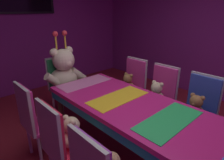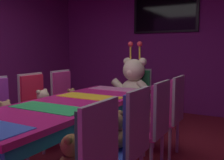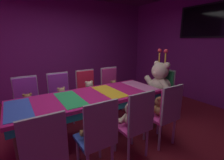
% 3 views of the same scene
% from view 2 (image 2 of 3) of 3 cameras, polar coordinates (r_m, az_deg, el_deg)
% --- Properties ---
extents(wall_back, '(5.20, 0.12, 2.80)m').
position_cam_2_polar(wall_back, '(5.62, 11.74, 7.56)').
color(wall_back, '#721E72').
rests_on(wall_back, ground_plane).
extents(banquet_table, '(0.90, 2.43, 0.75)m').
position_cam_2_polar(banquet_table, '(2.82, -8.90, -6.48)').
color(banquet_table, '#C61E72').
rests_on(banquet_table, ground_plane).
extents(teddy_left_1, '(0.23, 0.29, 0.28)m').
position_cam_2_polar(teddy_left_1, '(3.13, -22.38, -7.06)').
color(teddy_left_1, tan).
rests_on(teddy_left_1, chair_left_1).
extents(chair_left_2, '(0.42, 0.41, 0.98)m').
position_cam_2_polar(chair_left_2, '(3.60, -16.55, -4.80)').
color(chair_left_2, red).
rests_on(chair_left_2, ground_plane).
extents(teddy_left_2, '(0.27, 0.35, 0.33)m').
position_cam_2_polar(teddy_left_2, '(3.49, -14.87, -5.05)').
color(teddy_left_2, beige).
rests_on(teddy_left_2, chair_left_2).
extents(chair_left_3, '(0.42, 0.41, 0.98)m').
position_cam_2_polar(chair_left_3, '(4.03, -10.41, -3.44)').
color(chair_left_3, '#CC338C').
rests_on(chair_left_3, ground_plane).
extents(teddy_left_3, '(0.21, 0.27, 0.26)m').
position_cam_2_polar(teddy_left_3, '(3.94, -8.81, -4.02)').
color(teddy_left_3, '#9E7247').
rests_on(teddy_left_3, chair_left_3).
extents(teddy_right_0, '(0.25, 0.32, 0.30)m').
position_cam_2_polar(teddy_right_0, '(1.78, -8.94, -16.72)').
color(teddy_right_0, brown).
rests_on(teddy_right_0, chair_right_0).
extents(chair_right_1, '(0.42, 0.41, 0.98)m').
position_cam_2_polar(chair_right_1, '(2.17, 3.95, -12.05)').
color(chair_right_1, '#2D47B2').
rests_on(chair_right_1, ground_plane).
extents(teddy_right_1, '(0.26, 0.34, 0.32)m').
position_cam_2_polar(teddy_right_1, '(2.23, 0.49, -11.53)').
color(teddy_right_1, olive).
rests_on(teddy_right_1, chair_right_1).
extents(chair_right_2, '(0.42, 0.41, 0.98)m').
position_cam_2_polar(chair_right_2, '(2.67, 9.28, -8.51)').
color(chair_right_2, '#CC338C').
rests_on(chair_right_2, ground_plane).
extents(teddy_right_2, '(0.27, 0.35, 0.33)m').
position_cam_2_polar(teddy_right_2, '(2.72, 6.35, -8.13)').
color(teddy_right_2, beige).
rests_on(teddy_right_2, chair_right_2).
extents(chair_right_3, '(0.42, 0.41, 0.98)m').
position_cam_2_polar(chair_right_3, '(3.19, 13.00, -6.12)').
color(chair_right_3, '#CC338C').
rests_on(chair_right_3, ground_plane).
extents(teddy_right_3, '(0.25, 0.33, 0.31)m').
position_cam_2_polar(teddy_right_3, '(3.24, 10.51, -5.98)').
color(teddy_right_3, olive).
rests_on(teddy_right_3, chair_right_3).
extents(throne_chair, '(0.41, 0.42, 0.98)m').
position_cam_2_polar(throne_chair, '(4.33, 5.69, -2.67)').
color(throne_chair, '#268C4C').
rests_on(throne_chair, ground_plane).
extents(king_teddy_bear, '(0.76, 0.59, 0.97)m').
position_cam_2_polar(king_teddy_bear, '(4.15, 4.75, -0.66)').
color(king_teddy_bear, beige).
rests_on(king_teddy_bear, throne_chair).
extents(wall_tv, '(1.36, 0.06, 0.79)m').
position_cam_2_polar(wall_tv, '(5.59, 11.60, 14.26)').
color(wall_tv, black).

